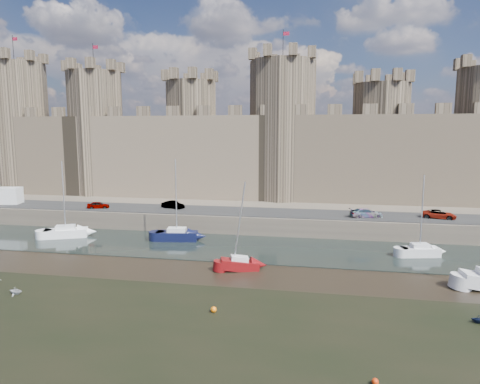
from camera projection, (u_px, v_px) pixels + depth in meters
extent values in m
plane|color=black|center=(186.00, 347.00, 27.97)|extent=(160.00, 160.00, 0.00)
cube|color=black|center=(247.00, 248.00, 51.33)|extent=(160.00, 12.00, 0.08)
cube|color=#4C443A|center=(276.00, 195.00, 86.21)|extent=(160.00, 60.00, 2.50)
cube|color=black|center=(258.00, 212.00, 60.71)|extent=(160.00, 7.00, 0.10)
cube|color=#42382B|center=(270.00, 157.00, 73.35)|extent=(100.00, 9.00, 14.00)
cylinder|color=#42382B|center=(19.00, 128.00, 81.22)|extent=(11.00, 11.00, 24.00)
cylinder|color=black|center=(13.00, 49.00, 79.16)|extent=(0.10, 0.10, 5.00)
cube|color=maroon|center=(15.00, 39.00, 78.82)|extent=(1.00, 0.03, 0.60)
cylinder|color=#42382B|center=(97.00, 134.00, 78.50)|extent=(10.00, 10.00, 22.00)
cylinder|color=black|center=(93.00, 58.00, 76.59)|extent=(0.10, 0.10, 5.00)
cube|color=maroon|center=(95.00, 47.00, 76.24)|extent=(1.00, 0.03, 0.60)
cylinder|color=#42382B|center=(191.00, 139.00, 75.43)|extent=(9.00, 9.00, 20.00)
cylinder|color=#42382B|center=(282.00, 131.00, 72.35)|extent=(11.00, 11.00, 23.00)
cylinder|color=black|center=(283.00, 45.00, 70.37)|extent=(0.10, 0.10, 5.00)
cube|color=maroon|center=(286.00, 34.00, 70.02)|extent=(1.00, 0.03, 0.60)
cylinder|color=#42382B|center=(380.00, 143.00, 69.78)|extent=(9.00, 9.00, 19.00)
imported|color=gray|center=(98.00, 205.00, 63.55)|extent=(3.41, 2.18, 1.08)
imported|color=gray|center=(173.00, 205.00, 63.48)|extent=(3.78, 2.35, 1.17)
imported|color=gray|center=(366.00, 213.00, 56.98)|extent=(4.61, 2.73, 1.25)
imported|color=gray|center=(439.00, 214.00, 56.19)|extent=(4.56, 2.83, 1.18)
cube|color=silver|center=(1.00, 196.00, 67.37)|extent=(6.42, 3.63, 2.64)
cube|color=white|center=(66.00, 233.00, 56.33)|extent=(5.76, 4.10, 1.09)
cube|color=silver|center=(66.00, 227.00, 56.22)|extent=(2.78, 2.31, 0.50)
cylinder|color=silver|center=(64.00, 195.00, 55.62)|extent=(0.14, 0.14, 8.96)
cube|color=black|center=(177.00, 236.00, 54.71)|extent=(5.44, 2.73, 1.14)
cube|color=silver|center=(177.00, 230.00, 54.60)|extent=(2.49, 1.73, 0.52)
cylinder|color=silver|center=(176.00, 196.00, 53.97)|extent=(0.14, 0.14, 9.30)
cube|color=silver|center=(420.00, 252.00, 47.83)|extent=(4.50, 2.57, 1.00)
cube|color=silver|center=(420.00, 245.00, 47.73)|extent=(2.10, 1.55, 0.45)
cylinder|color=silver|center=(422.00, 212.00, 47.18)|extent=(0.14, 0.14, 8.15)
cube|color=#650B0D|center=(240.00, 265.00, 43.29)|extent=(4.17, 2.62, 0.99)
cube|color=silver|center=(240.00, 258.00, 43.18)|extent=(1.97, 1.53, 0.45)
cylinder|color=silver|center=(240.00, 221.00, 42.64)|extent=(0.14, 0.14, 8.10)
imported|color=silver|center=(16.00, 291.00, 36.82)|extent=(1.27, 1.11, 0.65)
imported|color=#0E1732|center=(479.00, 319.00, 31.29)|extent=(1.33, 1.20, 0.62)
sphere|color=orange|center=(214.00, 309.00, 33.19)|extent=(0.48, 0.48, 0.48)
sphere|color=red|center=(375.00, 382.00, 23.72)|extent=(0.39, 0.39, 0.39)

